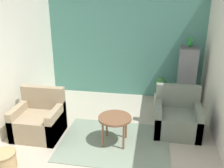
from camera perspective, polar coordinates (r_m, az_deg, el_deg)
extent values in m
cube|color=#4C897A|center=(6.38, 2.97, 9.47)|extent=(4.00, 0.06, 2.79)
cube|color=silver|center=(5.24, -21.89, 5.58)|extent=(0.06, 3.76, 2.79)
cube|color=gray|center=(4.69, 0.63, -13.17)|extent=(1.96, 1.49, 0.01)
cylinder|color=brown|center=(4.44, 0.66, -7.79)|extent=(0.59, 0.59, 0.04)
cylinder|color=brown|center=(4.44, -2.12, -11.68)|extent=(0.04, 0.04, 0.49)
cylinder|color=brown|center=(4.39, 2.66, -12.11)|extent=(0.04, 0.04, 0.49)
cylinder|color=brown|center=(4.75, -1.21, -9.37)|extent=(0.04, 0.04, 0.49)
cylinder|color=brown|center=(4.70, 3.24, -9.74)|extent=(0.04, 0.04, 0.49)
cube|color=#9E896B|center=(5.00, -16.41, -9.01)|extent=(0.86, 0.75, 0.44)
cube|color=#9E896B|center=(5.05, -15.43, -2.96)|extent=(0.86, 0.14, 0.45)
cube|color=#9E896B|center=(5.12, -20.24, -7.70)|extent=(0.12, 0.75, 0.59)
cube|color=#9E896B|center=(4.82, -12.52, -8.73)|extent=(0.12, 0.75, 0.59)
cube|color=slate|center=(5.04, 14.59, -8.57)|extent=(0.86, 0.75, 0.44)
cube|color=slate|center=(5.12, 14.80, -2.56)|extent=(0.86, 0.14, 0.45)
cube|color=slate|center=(4.98, 10.42, -7.56)|extent=(0.12, 0.75, 0.59)
cube|color=slate|center=(5.05, 18.86, -7.95)|extent=(0.12, 0.75, 0.59)
cube|color=#555559|center=(6.33, 16.03, -4.31)|extent=(0.54, 0.54, 0.08)
cube|color=gray|center=(6.08, 16.67, 1.74)|extent=(0.39, 0.39, 1.33)
cube|color=#555559|center=(5.90, 17.33, 7.98)|extent=(0.41, 0.41, 0.03)
ellipsoid|color=#1E842D|center=(5.89, 17.43, 8.90)|extent=(0.10, 0.13, 0.16)
sphere|color=#1E842D|center=(5.85, 17.55, 9.74)|extent=(0.09, 0.09, 0.09)
cone|color=gold|center=(5.82, 17.58, 9.61)|extent=(0.04, 0.04, 0.04)
cone|color=#1E842D|center=(5.94, 17.35, 8.86)|extent=(0.05, 0.10, 0.14)
cylinder|color=beige|center=(6.35, 10.92, -3.10)|extent=(0.30, 0.30, 0.22)
cylinder|color=brown|center=(6.27, 11.05, -1.31)|extent=(0.04, 0.04, 0.21)
sphere|color=#337038|center=(6.20, 11.17, 0.37)|extent=(0.26, 0.26, 0.26)
sphere|color=#337038|center=(6.24, 10.48, 0.09)|extent=(0.16, 0.16, 0.16)
sphere|color=#337038|center=(6.19, 11.75, -0.01)|extent=(0.14, 0.14, 0.14)
cylinder|color=tan|center=(4.39, -23.42, -15.76)|extent=(0.36, 0.36, 0.27)
cylinder|color=olive|center=(4.32, -23.65, -14.42)|extent=(0.38, 0.38, 0.02)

